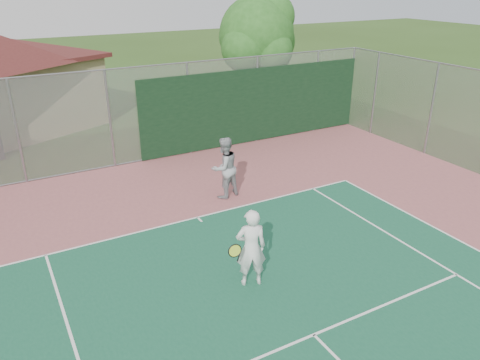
{
  "coord_description": "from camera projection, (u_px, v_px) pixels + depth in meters",
  "views": [
    {
      "loc": [
        -4.66,
        0.89,
        6.36
      ],
      "look_at": [
        0.7,
        10.62,
        1.52
      ],
      "focal_mm": 35.0,
      "sensor_mm": 36.0,
      "label": 1
    }
  ],
  "objects": [
    {
      "name": "back_fence",
      "position": [
        192.0,
        111.0,
        17.79
      ],
      "size": [
        20.08,
        0.11,
        3.53
      ],
      "color": "gray",
      "rests_on": "ground"
    },
    {
      "name": "side_fence_right",
      "position": [
        431.0,
        110.0,
        17.65
      ],
      "size": [
        0.08,
        9.0,
        3.5
      ],
      "color": "gray",
      "rests_on": "ground"
    },
    {
      "name": "tree",
      "position": [
        258.0,
        37.0,
        21.87
      ],
      "size": [
        4.13,
        3.92,
        5.76
      ],
      "color": "#382014",
      "rests_on": "ground"
    },
    {
      "name": "player_white_front",
      "position": [
        251.0,
        249.0,
        10.18
      ],
      "size": [
        1.11,
        0.68,
        1.84
      ],
      "rotation": [
        0.0,
        0.0,
        2.81
      ],
      "color": "silver",
      "rests_on": "ground"
    },
    {
      "name": "player_grey_back",
      "position": [
        224.0,
        168.0,
        14.34
      ],
      "size": [
        1.08,
        0.92,
        1.93
      ],
      "rotation": [
        0.0,
        0.0,
        3.37
      ],
      "color": "#989A9C",
      "rests_on": "ground"
    }
  ]
}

